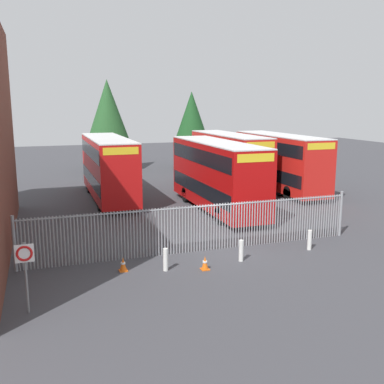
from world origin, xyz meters
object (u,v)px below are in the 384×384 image
bollard_near_left (166,260)px  speed_limit_sign_post (25,261)px  bollard_center_front (241,251)px  double_decker_bus_near_gate (217,173)px  traffic_cone_mid_forecourt (205,263)px  double_decker_bus_behind_fence_right (279,160)px  traffic_cone_by_gate (123,264)px  bollard_near_right (310,240)px  double_decker_bus_far_back (229,159)px  double_decker_bus_behind_fence_left (108,166)px

bollard_near_left → speed_limit_sign_post: speed_limit_sign_post is taller
bollard_center_front → speed_limit_sign_post: size_ratio=0.40×
double_decker_bus_near_gate → traffic_cone_mid_forecourt: 10.86m
double_decker_bus_behind_fence_right → traffic_cone_mid_forecourt: (-11.47, -14.18, -2.13)m
double_decker_bus_near_gate → speed_limit_sign_post: 16.11m
double_decker_bus_behind_fence_right → traffic_cone_by_gate: bearing=-138.0°
double_decker_bus_behind_fence_right → speed_limit_sign_post: double_decker_bus_behind_fence_right is taller
speed_limit_sign_post → bollard_near_right: bearing=12.0°
traffic_cone_by_gate → speed_limit_sign_post: bearing=-143.0°
double_decker_bus_far_back → speed_limit_sign_post: double_decker_bus_far_back is taller
bollard_near_right → double_decker_bus_far_back: bearing=80.8°
double_decker_bus_near_gate → traffic_cone_by_gate: (-7.64, -8.77, -2.13)m
traffic_cone_mid_forecourt → speed_limit_sign_post: 7.25m
bollard_near_left → traffic_cone_by_gate: (-1.66, 0.52, -0.19)m
double_decker_bus_behind_fence_right → traffic_cone_by_gate: (-14.71, -13.25, -2.13)m
bollard_near_left → bollard_center_front: bearing=0.7°
traffic_cone_mid_forecourt → speed_limit_sign_post: size_ratio=0.25×
double_decker_bus_behind_fence_right → bollard_near_right: size_ratio=11.38×
bollard_near_right → speed_limit_sign_post: bearing=-168.0°
double_decker_bus_near_gate → double_decker_bus_behind_fence_right: (7.07, 4.48, 0.00)m
double_decker_bus_far_back → bollard_near_right: size_ratio=11.38×
double_decker_bus_behind_fence_left → double_decker_bus_behind_fence_right: 13.14m
bollard_center_front → traffic_cone_by_gate: (-5.09, 0.47, -0.19)m
bollard_center_front → traffic_cone_mid_forecourt: bearing=-166.1°
double_decker_bus_behind_fence_right → traffic_cone_by_gate: 19.91m
bollard_center_front → traffic_cone_by_gate: size_ratio=1.61×
double_decker_bus_behind_fence_right → double_decker_bus_behind_fence_left: bearing=174.7°
double_decker_bus_far_back → bollard_center_front: (-6.21, -15.76, -1.95)m
traffic_cone_mid_forecourt → speed_limit_sign_post: bearing=-165.3°
double_decker_bus_behind_fence_right → bollard_near_left: (-13.05, -13.76, -1.95)m
double_decker_bus_near_gate → traffic_cone_mid_forecourt: bearing=-114.4°
double_decker_bus_near_gate → bollard_center_front: 9.78m
bollard_near_right → traffic_cone_mid_forecourt: bearing=-171.3°
bollard_near_right → double_decker_bus_behind_fence_right: bearing=66.1°
traffic_cone_mid_forecourt → bollard_center_front: bearing=13.9°
traffic_cone_by_gate → speed_limit_sign_post: speed_limit_sign_post is taller
double_decker_bus_behind_fence_left → double_decker_bus_behind_fence_right: bearing=-5.3°
double_decker_bus_far_back → traffic_cone_by_gate: 19.12m
double_decker_bus_near_gate → speed_limit_sign_post: double_decker_bus_near_gate is taller
bollard_near_left → speed_limit_sign_post: 5.88m
bollard_near_left → double_decker_bus_behind_fence_right: bearing=46.5°
bollard_near_left → traffic_cone_mid_forecourt: size_ratio=1.61×
double_decker_bus_behind_fence_left → bollard_center_front: 15.45m
double_decker_bus_behind_fence_right → bollard_near_left: 19.06m
traffic_cone_mid_forecourt → speed_limit_sign_post: speed_limit_sign_post is taller
double_decker_bus_near_gate → double_decker_bus_behind_fence_right: bearing=32.4°
traffic_cone_by_gate → bollard_near_right: bearing=-0.6°
traffic_cone_by_gate → speed_limit_sign_post: 4.78m
double_decker_bus_near_gate → traffic_cone_by_gate: 11.82m
double_decker_bus_behind_fence_right → bollard_center_front: double_decker_bus_behind_fence_right is taller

